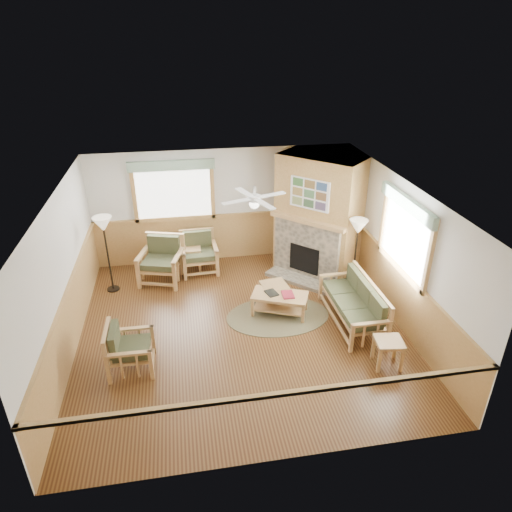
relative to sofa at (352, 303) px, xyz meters
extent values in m
cube|color=#503016|center=(-2.12, 0.15, -0.42)|extent=(6.00, 6.00, 0.01)
cube|color=white|center=(-2.12, 0.15, 2.28)|extent=(6.00, 6.00, 0.01)
cube|color=silver|center=(-2.12, 3.15, 0.93)|extent=(6.00, 0.02, 2.70)
cube|color=silver|center=(-2.12, -2.85, 0.93)|extent=(6.00, 0.02, 2.70)
cube|color=silver|center=(-5.12, 0.15, 0.93)|extent=(0.02, 6.00, 2.70)
cube|color=silver|center=(0.88, 0.15, 0.93)|extent=(0.02, 6.00, 2.70)
cylinder|color=brown|center=(-1.35, 0.41, -0.41)|extent=(2.56, 2.56, 0.01)
cube|color=maroon|center=(-1.15, 0.46, 0.04)|extent=(0.23, 0.31, 0.03)
cube|color=black|center=(-1.45, 0.58, 0.04)|extent=(0.27, 0.32, 0.03)
camera|label=1|loc=(-3.06, -6.90, 4.74)|focal=32.00mm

